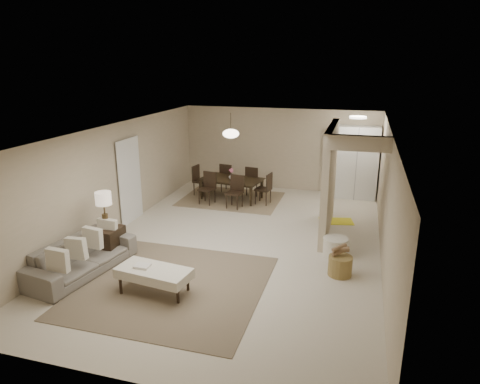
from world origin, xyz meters
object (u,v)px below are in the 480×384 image
(pantry_cabinet, at_px, (357,163))
(dining_table, at_px, (231,189))
(ottoman_bench, at_px, (154,273))
(round_pouf, at_px, (335,247))
(side_table, at_px, (107,242))
(wicker_basket, at_px, (340,266))
(sofa, at_px, (82,257))

(pantry_cabinet, xyz_separation_m, dining_table, (-3.43, -1.19, -0.74))
(ottoman_bench, distance_m, round_pouf, 3.73)
(side_table, height_order, dining_table, same)
(side_table, relative_size, wicker_basket, 1.38)
(pantry_cabinet, xyz_separation_m, ottoman_bench, (-3.15, -6.60, -0.68))
(dining_table, bearing_deg, ottoman_bench, -77.83)
(sofa, bearing_deg, ottoman_bench, -91.36)
(sofa, bearing_deg, pantry_cabinet, -28.37)
(side_table, height_order, round_pouf, side_table)
(ottoman_bench, relative_size, round_pouf, 2.62)
(ottoman_bench, bearing_deg, round_pouf, 46.31)
(pantry_cabinet, height_order, sofa, pantry_cabinet)
(wicker_basket, bearing_deg, sofa, -165.19)
(round_pouf, xyz_separation_m, dining_table, (-3.18, 3.06, 0.11))
(wicker_basket, bearing_deg, ottoman_bench, -153.13)
(sofa, distance_m, dining_table, 5.29)
(dining_table, bearing_deg, sofa, -95.80)
(side_table, xyz_separation_m, dining_table, (1.32, 4.33, 0.00))
(ottoman_bench, xyz_separation_m, side_table, (-1.60, 1.08, -0.06))
(pantry_cabinet, bearing_deg, round_pouf, -93.44)
(pantry_cabinet, xyz_separation_m, side_table, (-4.75, -5.51, -0.74))
(sofa, distance_m, wicker_basket, 4.85)
(ottoman_bench, height_order, side_table, side_table)
(ottoman_bench, relative_size, dining_table, 0.77)
(round_pouf, relative_size, wicker_basket, 1.15)
(wicker_basket, bearing_deg, pantry_cabinet, 88.75)
(pantry_cabinet, relative_size, round_pouf, 4.12)
(dining_table, bearing_deg, round_pouf, -34.79)
(ottoman_bench, relative_size, side_table, 2.19)
(pantry_cabinet, bearing_deg, ottoman_bench, -115.53)
(round_pouf, bearing_deg, sofa, -155.76)
(pantry_cabinet, relative_size, ottoman_bench, 1.57)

